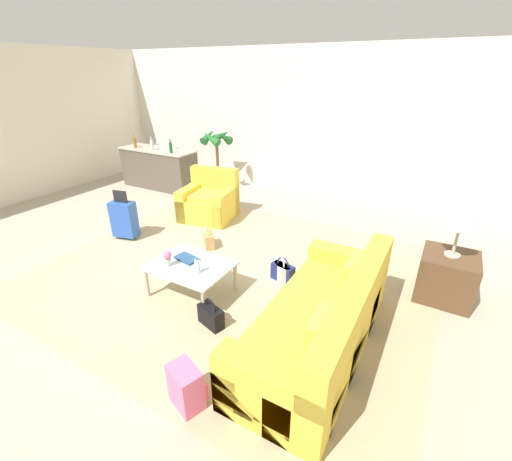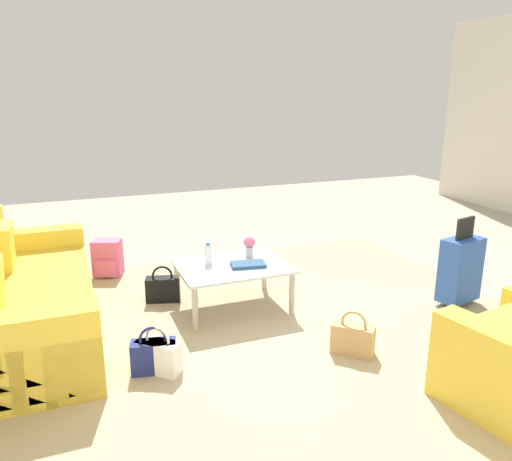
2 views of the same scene
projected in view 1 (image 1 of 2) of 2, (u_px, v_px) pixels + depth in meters
ground_plane at (193, 267)px, 5.00m from camera, size 12.00×12.00×0.00m
wall_back at (305, 123)px, 7.53m from camera, size 10.24×0.12×3.10m
area_rug at (235, 271)px, 4.89m from camera, size 5.20×4.40×0.01m
couch at (325, 325)px, 3.42m from camera, size 0.94×2.30×0.89m
armchair at (210, 202)px, 6.59m from camera, size 1.09×1.03×0.92m
coffee_table at (191, 268)px, 4.27m from camera, size 0.99×0.76×0.42m
water_bottle at (197, 266)px, 4.04m from camera, size 0.06×0.06×0.20m
coffee_table_book at (187, 258)px, 4.36m from camera, size 0.34×0.23×0.03m
flower_vase at (167, 257)px, 4.18m from camera, size 0.11×0.11×0.21m
side_table at (446, 277)px, 4.23m from camera, size 0.63×0.63×0.59m
table_lamp at (462, 220)px, 3.91m from camera, size 0.40×0.40×0.58m
bar_console at (159, 168)px, 8.23m from camera, size 1.93×0.66×0.93m
wine_glass_leftmost at (135, 142)px, 8.26m from camera, size 0.08×0.08×0.15m
wine_glass_left_of_centre at (158, 144)px, 8.02m from camera, size 0.08×0.08×0.15m
wine_glass_right_of_centre at (177, 148)px, 7.67m from camera, size 0.08×0.08×0.15m
wine_bottle_amber at (135, 143)px, 8.14m from camera, size 0.07×0.07×0.30m
wine_bottle_clear at (152, 145)px, 7.90m from camera, size 0.07×0.07×0.30m
wine_bottle_green at (171, 147)px, 7.64m from camera, size 0.07×0.07×0.30m
suitcase_blue at (124, 219)px, 5.72m from camera, size 0.44×0.31×0.85m
handbag_white at (281, 271)px, 4.66m from camera, size 0.33×0.32×0.36m
handbag_black at (211, 316)px, 3.81m from camera, size 0.35×0.22×0.36m
handbag_navy at (283, 272)px, 4.64m from camera, size 0.34×0.21×0.36m
handbag_tan at (209, 240)px, 5.53m from camera, size 0.32×0.33×0.36m
backpack_pink at (187, 387)px, 2.88m from camera, size 0.35×0.32×0.40m
potted_palm at (217, 158)px, 8.00m from camera, size 0.64×0.64×1.43m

